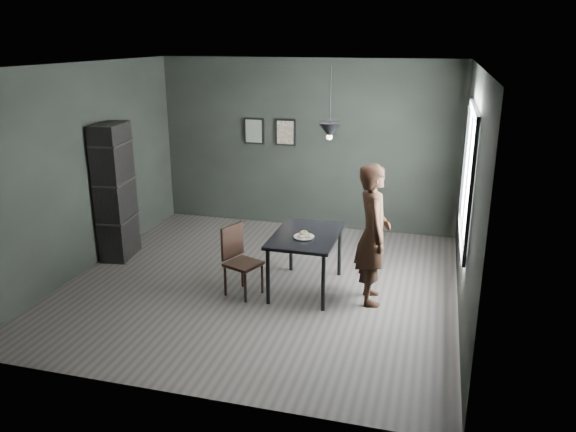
% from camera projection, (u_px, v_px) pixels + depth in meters
% --- Properties ---
extents(ground, '(5.00, 5.00, 0.00)m').
position_uv_depth(ground, '(262.00, 283.00, 7.42)').
color(ground, '#332F2C').
rests_on(ground, ground).
extents(back_wall, '(5.00, 0.10, 2.80)m').
position_uv_depth(back_wall, '(306.00, 145.00, 9.29)').
color(back_wall, black).
rests_on(back_wall, ground).
extents(ceiling, '(5.00, 5.00, 0.02)m').
position_uv_depth(ceiling, '(258.00, 65.00, 6.57)').
color(ceiling, silver).
rests_on(ceiling, ground).
extents(window_assembly, '(0.04, 1.96, 1.56)m').
position_uv_depth(window_assembly, '(468.00, 174.00, 6.50)').
color(window_assembly, white).
rests_on(window_assembly, ground).
extents(cafe_table, '(0.80, 1.20, 0.75)m').
position_uv_depth(cafe_table, '(306.00, 240.00, 7.07)').
color(cafe_table, black).
rests_on(cafe_table, ground).
extents(white_plate, '(0.23, 0.23, 0.01)m').
position_uv_depth(white_plate, '(304.00, 237.00, 6.91)').
color(white_plate, white).
rests_on(white_plate, cafe_table).
extents(donut_pile, '(0.17, 0.18, 0.08)m').
position_uv_depth(donut_pile, '(304.00, 235.00, 6.90)').
color(donut_pile, beige).
rests_on(donut_pile, white_plate).
extents(woman, '(0.55, 0.71, 1.73)m').
position_uv_depth(woman, '(373.00, 234.00, 6.69)').
color(woman, black).
rests_on(woman, ground).
extents(wood_chair, '(0.50, 0.50, 0.89)m').
position_uv_depth(wood_chair, '(238.00, 256.00, 7.01)').
color(wood_chair, black).
rests_on(wood_chair, ground).
extents(shelf_unit, '(0.46, 0.70, 1.97)m').
position_uv_depth(shelf_unit, '(115.00, 192.00, 8.06)').
color(shelf_unit, black).
rests_on(shelf_unit, ground).
extents(pendant_lamp, '(0.28, 0.28, 0.86)m').
position_uv_depth(pendant_lamp, '(330.00, 130.00, 6.68)').
color(pendant_lamp, black).
rests_on(pendant_lamp, ground).
extents(framed_print_left, '(0.34, 0.04, 0.44)m').
position_uv_depth(framed_print_left, '(254.00, 131.00, 9.43)').
color(framed_print_left, black).
rests_on(framed_print_left, ground).
extents(framed_print_right, '(0.34, 0.04, 0.44)m').
position_uv_depth(framed_print_right, '(285.00, 132.00, 9.29)').
color(framed_print_right, black).
rests_on(framed_print_right, ground).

